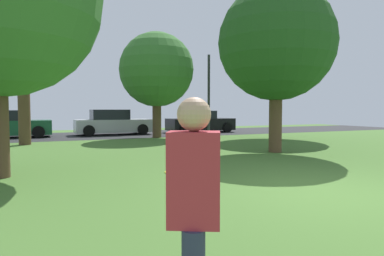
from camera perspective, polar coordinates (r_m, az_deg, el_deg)
name	(u,v)px	position (r m, az deg, el deg)	size (l,w,h in m)	color
ground_plane	(324,193)	(6.67, 21.18, -10.13)	(44.00, 44.00, 0.00)	#47702D
road_strip	(121,134)	(21.10, -11.74, -1.05)	(44.00, 6.40, 0.01)	#28282B
maple_tree_near	(277,52)	(18.79, 14.01, 12.18)	(4.82, 4.82, 6.92)	brown
oak_tree_right	(22,35)	(16.54, -26.50, 13.72)	(3.35, 3.35, 6.39)	brown
birch_tree_lone	(276,43)	(12.58, 13.92, 13.62)	(4.05, 4.05, 5.87)	brown
oak_tree_left	(157,70)	(18.50, -5.93, 9.62)	(3.95, 3.95, 5.61)	brown
person_catcher	(194,212)	(2.19, 0.32, -13.89)	(0.39, 0.35, 1.58)	#2D334C
frisbee_disc	(170,172)	(8.20, -3.67, -7.38)	(0.27, 0.27, 0.03)	yellow
parked_car_green	(5,125)	(20.72, -28.79, 0.41)	(4.48, 2.07, 1.47)	#195633
parked_car_silver	(113,123)	(20.96, -13.12, 0.77)	(4.42, 1.98, 1.50)	#B7B7BC
parked_car_black	(200,122)	(22.58, 1.31, 0.95)	(4.36, 2.02, 1.43)	black
street_lamp_post	(209,96)	(18.85, 2.82, 5.36)	(0.14, 0.14, 4.50)	#2D2D33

